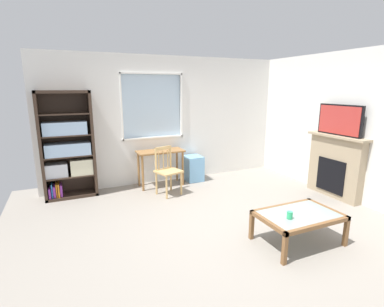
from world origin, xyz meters
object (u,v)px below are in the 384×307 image
(tv, at_px, (340,120))
(coffee_table, at_px, (299,217))
(bookshelf, at_px, (68,148))
(plastic_drawer_unit, at_px, (193,168))
(wooden_chair, at_px, (167,170))
(fireplace, at_px, (335,166))
(desk_under_window, at_px, (160,157))
(sippy_cup, at_px, (290,215))

(tv, bearing_deg, coffee_table, -150.62)
(bookshelf, xyz_separation_m, plastic_drawer_unit, (2.46, -0.06, -0.64))
(wooden_chair, bearing_deg, plastic_drawer_unit, 35.76)
(bookshelf, bearing_deg, tv, -23.97)
(plastic_drawer_unit, bearing_deg, wooden_chair, -144.24)
(fireplace, height_order, coffee_table, fireplace)
(bookshelf, height_order, desk_under_window, bookshelf)
(bookshelf, height_order, coffee_table, bookshelf)
(plastic_drawer_unit, bearing_deg, tv, -44.11)
(wooden_chair, relative_size, plastic_drawer_unit, 1.67)
(tv, height_order, coffee_table, tv)
(desk_under_window, xyz_separation_m, plastic_drawer_unit, (0.75, 0.05, -0.34))
(wooden_chair, xyz_separation_m, fireplace, (2.77, -1.34, 0.11))
(coffee_table, bearing_deg, plastic_drawer_unit, 93.37)
(tv, relative_size, coffee_table, 0.83)
(desk_under_window, bearing_deg, plastic_drawer_unit, 3.81)
(plastic_drawer_unit, xyz_separation_m, sippy_cup, (-0.04, -2.98, 0.18))
(desk_under_window, relative_size, coffee_table, 0.90)
(bookshelf, distance_m, sippy_cup, 3.91)
(fireplace, distance_m, sippy_cup, 2.30)
(fireplace, bearing_deg, sippy_cup, -152.11)
(fireplace, bearing_deg, coffee_table, -150.87)
(bookshelf, distance_m, tv, 4.87)
(sippy_cup, bearing_deg, plastic_drawer_unit, 89.15)
(bookshelf, height_order, tv, bookshelf)
(fireplace, distance_m, tv, 0.84)
(wooden_chair, height_order, plastic_drawer_unit, wooden_chair)
(coffee_table, height_order, sippy_cup, sippy_cup)
(plastic_drawer_unit, distance_m, fireplace, 2.77)
(plastic_drawer_unit, height_order, coffee_table, plastic_drawer_unit)
(fireplace, distance_m, coffee_table, 2.09)
(bookshelf, distance_m, fireplace, 4.87)
(fireplace, xyz_separation_m, coffee_table, (-1.81, -1.01, -0.23))
(bookshelf, bearing_deg, coffee_table, -48.57)
(plastic_drawer_unit, distance_m, coffee_table, 2.92)
(plastic_drawer_unit, height_order, tv, tv)
(fireplace, relative_size, tv, 1.33)
(plastic_drawer_unit, distance_m, sippy_cup, 2.99)
(desk_under_window, height_order, plastic_drawer_unit, desk_under_window)
(plastic_drawer_unit, relative_size, fireplace, 0.47)
(tv, distance_m, sippy_cup, 2.48)
(bookshelf, bearing_deg, sippy_cup, -51.58)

